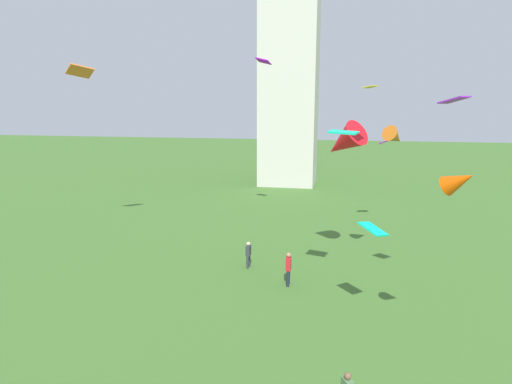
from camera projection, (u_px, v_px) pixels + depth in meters
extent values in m
sphere|color=brown|center=(348.00, 376.00, 12.59)|extent=(0.22, 0.22, 0.22)
cylinder|color=#1E2333|center=(288.00, 279.00, 22.25)|extent=(0.16, 0.16, 0.86)
cylinder|color=#1E2333|center=(289.00, 276.00, 22.63)|extent=(0.16, 0.16, 0.86)
cube|color=red|center=(288.00, 263.00, 22.29)|extent=(0.29, 0.48, 0.68)
sphere|color=#A37556|center=(289.00, 255.00, 22.19)|extent=(0.25, 0.25, 0.25)
cylinder|color=#2D3338|center=(249.00, 260.00, 25.07)|extent=(0.14, 0.14, 0.75)
cylinder|color=#2D3338|center=(248.00, 262.00, 24.74)|extent=(0.14, 0.14, 0.75)
cube|color=#2D3338|center=(248.00, 250.00, 24.77)|extent=(0.26, 0.42, 0.59)
sphere|color=beige|center=(248.00, 244.00, 24.70)|extent=(0.22, 0.22, 0.22)
cube|color=#07DEB3|center=(373.00, 229.00, 17.61)|extent=(1.29, 1.32, 0.49)
cone|color=#BC6017|center=(395.00, 137.00, 23.15)|extent=(1.61, 1.74, 1.32)
cone|color=#DC4A05|center=(459.00, 181.00, 13.88)|extent=(1.37, 1.31, 1.09)
cube|color=orange|center=(80.00, 71.00, 28.64)|extent=(1.77, 1.77, 0.90)
cube|color=#11C7A1|center=(343.00, 132.00, 18.87)|extent=(1.42, 1.14, 0.19)
cube|color=#A60EE4|center=(263.00, 61.00, 32.25)|extent=(1.23, 1.09, 0.58)
cone|color=red|center=(343.00, 143.00, 24.02)|extent=(3.12, 2.95, 2.54)
cube|color=gold|center=(370.00, 87.00, 20.39)|extent=(0.81, 0.93, 0.13)
cube|color=purple|center=(454.00, 100.00, 16.92)|extent=(1.23, 1.24, 0.31)
cube|color=purple|center=(386.00, 141.00, 31.35)|extent=(1.15, 0.89, 0.53)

